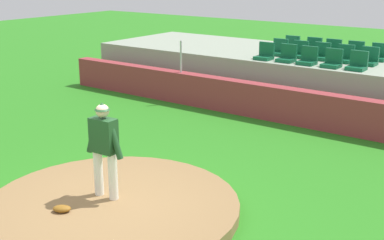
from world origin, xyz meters
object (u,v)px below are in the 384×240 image
stadium_chair_0 (265,54)px  stadium_chair_11 (313,49)px  stadium_chair_10 (291,47)px  fielding_glove (62,209)px  pitcher (104,143)px  stadium_chair_2 (308,59)px  stadium_chair_4 (357,64)px  stadium_chair_7 (321,54)px  stadium_chair_14 (379,55)px  stadium_chair_3 (332,61)px  stadium_chair_5 (279,50)px  stadium_chair_6 (299,52)px  stadium_chair_12 (332,51)px  stadium_chair_1 (287,56)px  stadium_chair_8 (345,57)px  stadium_chair_13 (355,53)px  stadium_chair_9 (369,59)px

stadium_chair_0 → stadium_chair_11: same height
stadium_chair_10 → fielding_glove: bearing=95.5°
pitcher → fielding_glove: size_ratio=5.65×
pitcher → stadium_chair_11: stadium_chair_11 is taller
stadium_chair_2 → stadium_chair_4: bearing=-178.8°
stadium_chair_7 → stadium_chair_14: bearing=-149.1°
stadium_chair_3 → stadium_chair_5: size_ratio=1.00×
stadium_chair_6 → stadium_chair_14: size_ratio=1.00×
fielding_glove → stadium_chair_5: 9.66m
stadium_chair_12 → stadium_chair_2: bearing=90.2°
stadium_chair_3 → stadium_chair_5: 2.28m
stadium_chair_1 → stadium_chair_14: 2.72m
stadium_chair_3 → stadium_chair_0: bearing=0.2°
stadium_chair_1 → stadium_chair_14: size_ratio=1.00×
pitcher → stadium_chair_5: (-1.16, 8.67, 0.37)m
stadium_chair_7 → stadium_chair_10: bearing=-31.7°
stadium_chair_7 → stadium_chair_5: bearing=1.1°
pitcher → stadium_chair_10: (-1.18, 9.55, 0.37)m
stadium_chair_1 → stadium_chair_7: bearing=-125.6°
stadium_chair_11 → stadium_chair_2: bearing=109.5°
pitcher → stadium_chair_14: 9.69m
stadium_chair_11 → stadium_chair_5: bearing=52.2°
stadium_chair_14 → stadium_chair_11: bearing=-1.2°
stadium_chair_7 → stadium_chair_10: size_ratio=1.00×
stadium_chair_8 → stadium_chair_14: bearing=-129.0°
fielding_glove → stadium_chair_2: (0.38, 8.60, 1.30)m
stadium_chair_0 → stadium_chair_3: size_ratio=1.00×
stadium_chair_12 → stadium_chair_4: bearing=128.1°
stadium_chair_0 → stadium_chair_10: 1.80m
stadium_chair_4 → stadium_chair_8: size_ratio=1.00×
fielding_glove → stadium_chair_8: size_ratio=0.60×
stadium_chair_1 → stadium_chair_8: (1.37, 0.89, 0.00)m
stadium_chair_5 → stadium_chair_13: bearing=-156.9°
fielding_glove → stadium_chair_5: bearing=64.6°
stadium_chair_14 → fielding_glove: bearing=80.2°
stadium_chair_1 → stadium_chair_8: 1.64m
stadium_chair_1 → stadium_chair_10: same height
stadium_chair_3 → stadium_chair_6: (-1.40, 0.91, 0.00)m
stadium_chair_0 → stadium_chair_2: (1.36, 0.01, 0.00)m
stadium_chair_8 → stadium_chair_11: 1.64m
stadium_chair_10 → stadium_chair_11: size_ratio=1.00×
stadium_chair_11 → stadium_chair_13: bearing=178.2°
stadium_chair_13 → fielding_glove: bearing=84.1°
stadium_chair_5 → stadium_chair_12: 1.63m
stadium_chair_1 → stadium_chair_7: same height
stadium_chair_2 → stadium_chair_7: same height
stadium_chair_5 → stadium_chair_9: size_ratio=1.00×
stadium_chair_1 → stadium_chair_2: bearing=177.0°
stadium_chair_2 → stadium_chair_5: 1.65m
pitcher → stadium_chair_14: stadium_chair_14 is taller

